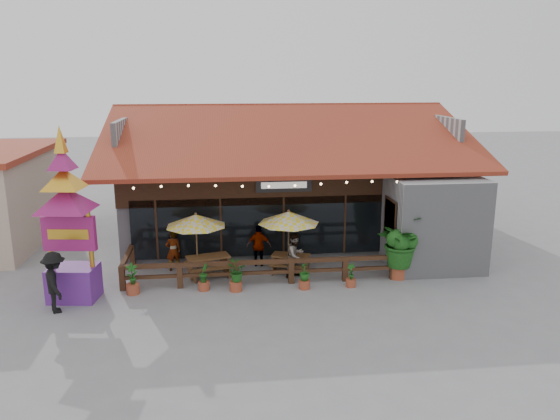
{
  "coord_description": "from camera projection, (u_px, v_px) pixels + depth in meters",
  "views": [
    {
      "loc": [
        -3.01,
        -19.03,
        7.4
      ],
      "look_at": [
        -0.69,
        1.5,
        2.26
      ],
      "focal_mm": 35.0,
      "sensor_mm": 36.0,
      "label": 1
    }
  ],
  "objects": [
    {
      "name": "tropical_plant",
      "position": [
        399.0,
        243.0,
        20.1
      ],
      "size": [
        2.12,
        2.23,
        2.4
      ],
      "color": "#994329",
      "rests_on": "ground"
    },
    {
      "name": "thai_sign_tower",
      "position": [
        66.0,
        204.0,
        17.72
      ],
      "size": [
        2.62,
        2.62,
        6.29
      ],
      "color": "#672791",
      "rests_on": "ground"
    },
    {
      "name": "planter_e",
      "position": [
        351.0,
        277.0,
        19.51
      ],
      "size": [
        0.36,
        0.37,
        0.88
      ],
      "color": "#994329",
      "rests_on": "ground"
    },
    {
      "name": "picnic_table_right",
      "position": [
        291.0,
        260.0,
        20.96
      ],
      "size": [
        1.76,
        1.64,
        0.69
      ],
      "color": "brown",
      "rests_on": "ground"
    },
    {
      "name": "ground",
      "position": [
        303.0,
        277.0,
        20.47
      ],
      "size": [
        100.0,
        100.0,
        0.0
      ],
      "primitive_type": "plane",
      "color": "gray",
      "rests_on": "ground"
    },
    {
      "name": "planter_c",
      "position": [
        236.0,
        274.0,
        19.07
      ],
      "size": [
        0.84,
        0.8,
        1.09
      ],
      "color": "#994329",
      "rests_on": "ground"
    },
    {
      "name": "patio_railing",
      "position": [
        243.0,
        267.0,
        19.82
      ],
      "size": [
        10.0,
        2.6,
        0.92
      ],
      "color": "#482719",
      "rests_on": "ground"
    },
    {
      "name": "diner_b",
      "position": [
        295.0,
        255.0,
        20.33
      ],
      "size": [
        1.05,
        1.04,
        1.71
      ],
      "primitive_type": "imported",
      "rotation": [
        0.0,
        0.0,
        0.74
      ],
      "color": "#371E11",
      "rests_on": "ground"
    },
    {
      "name": "picnic_table_left",
      "position": [
        208.0,
        262.0,
        20.57
      ],
      "size": [
        1.89,
        1.73,
        0.76
      ],
      "color": "brown",
      "rests_on": "ground"
    },
    {
      "name": "umbrella_right",
      "position": [
        289.0,
        218.0,
        20.48
      ],
      "size": [
        2.48,
        2.48,
        2.49
      ],
      "color": "brown",
      "rests_on": "ground"
    },
    {
      "name": "diner_c",
      "position": [
        259.0,
        246.0,
        21.53
      ],
      "size": [
        1.03,
        0.57,
        1.66
      ],
      "primitive_type": "imported",
      "rotation": [
        0.0,
        0.0,
        2.96
      ],
      "color": "#371E11",
      "rests_on": "ground"
    },
    {
      "name": "planter_d",
      "position": [
        304.0,
        276.0,
        19.29
      ],
      "size": [
        0.51,
        0.51,
        0.97
      ],
      "color": "#994329",
      "rests_on": "ground"
    },
    {
      "name": "pedestrian",
      "position": [
        55.0,
        282.0,
        17.3
      ],
      "size": [
        1.19,
        1.48,
        2.0
      ],
      "primitive_type": "imported",
      "rotation": [
        0.0,
        0.0,
        1.98
      ],
      "color": "black",
      "rests_on": "ground"
    },
    {
      "name": "diner_a",
      "position": [
        173.0,
        251.0,
        21.05
      ],
      "size": [
        0.66,
        0.52,
        1.6
      ],
      "primitive_type": "imported",
      "rotation": [
        0.0,
        0.0,
        3.4
      ],
      "color": "#371E11",
      "rests_on": "ground"
    },
    {
      "name": "restaurant_building",
      "position": [
        288.0,
        185.0,
        26.34
      ],
      "size": [
        15.5,
        14.73,
        6.09
      ],
      "color": "#A1A1A5",
      "rests_on": "ground"
    },
    {
      "name": "planter_b",
      "position": [
        204.0,
        278.0,
        19.17
      ],
      "size": [
        0.4,
        0.42,
        0.97
      ],
      "color": "#994329",
      "rests_on": "ground"
    },
    {
      "name": "umbrella_left",
      "position": [
        196.0,
        221.0,
        20.26
      ],
      "size": [
        2.99,
        2.99,
        2.44
      ],
      "color": "brown",
      "rests_on": "ground"
    },
    {
      "name": "planter_a",
      "position": [
        132.0,
        281.0,
        18.83
      ],
      "size": [
        0.46,
        0.46,
        1.12
      ],
      "color": "#994329",
      "rests_on": "ground"
    }
  ]
}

